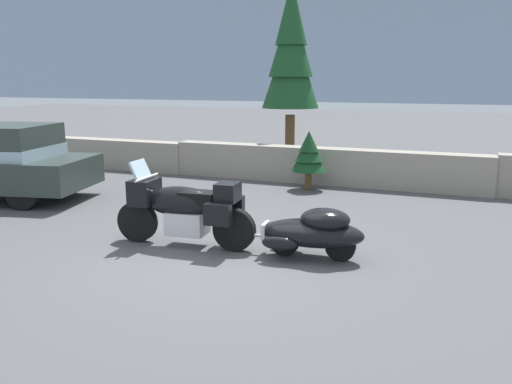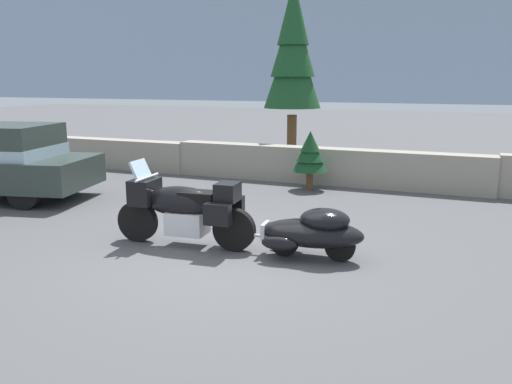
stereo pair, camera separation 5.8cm
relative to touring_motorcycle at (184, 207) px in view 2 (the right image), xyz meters
The scene contains 7 objects.
ground_plane 0.96m from the touring_motorcycle, 21.96° to the right, with size 80.00×80.00×0.00m, color #4C4C4F.
stone_guard_wall 5.81m from the touring_motorcycle, 85.36° to the left, with size 24.00×0.59×0.96m.
distant_ridgeline 96.07m from the touring_motorcycle, 89.59° to the left, with size 240.00×80.00×16.00m, color #8C9EB7.
touring_motorcycle is the anchor object (origin of this frame).
car_shaped_trailer 2.06m from the touring_motorcycle, ahead, with size 2.22×0.85×0.76m.
pine_tree_tall 8.47m from the touring_motorcycle, 96.50° to the left, with size 1.67×1.67×5.40m.
pine_sapling_near 4.94m from the touring_motorcycle, 83.29° to the left, with size 0.85×0.85×1.41m.
Camera 2 is at (3.37, -6.60, 2.55)m, focal length 36.68 mm.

